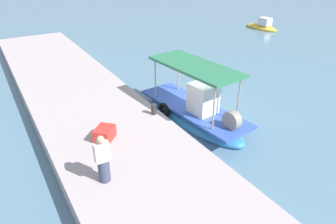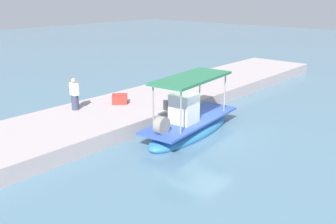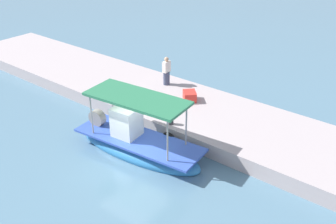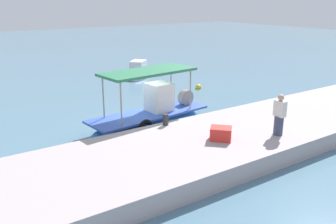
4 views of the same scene
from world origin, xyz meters
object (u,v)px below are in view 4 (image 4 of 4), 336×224
at_px(mooring_bollard, 166,120).
at_px(moored_boat_mid, 140,73).
at_px(main_fishing_boat, 151,117).
at_px(fisherman_near_bollard, 279,117).
at_px(cargo_crate, 221,133).
at_px(marker_buoy, 198,87).

distance_m(mooring_bollard, moored_boat_mid, 14.16).
height_order(main_fishing_boat, fisherman_near_bollard, main_fishing_boat).
xyz_separation_m(mooring_bollard, cargo_crate, (0.80, -2.62, 0.01)).
distance_m(mooring_bollard, marker_buoy, 10.00).
bearing_deg(cargo_crate, mooring_bollard, 107.05).
distance_m(cargo_crate, marker_buoy, 11.46).
distance_m(mooring_bollard, cargo_crate, 2.74).
xyz_separation_m(mooring_bollard, marker_buoy, (7.29, 6.78, -0.89)).
relative_size(mooring_bollard, marker_buoy, 1.18).
xyz_separation_m(fisherman_near_bollard, marker_buoy, (4.22, 10.28, -1.40)).
distance_m(marker_buoy, moored_boat_mid, 6.10).
xyz_separation_m(fisherman_near_bollard, cargo_crate, (-2.27, 0.88, -0.50)).
bearing_deg(moored_boat_mid, cargo_crate, -108.96).
bearing_deg(mooring_bollard, marker_buoy, 42.93).
relative_size(main_fishing_boat, cargo_crate, 8.06).
bearing_deg(moored_boat_mid, marker_buoy, -78.64).
bearing_deg(mooring_bollard, main_fishing_boat, 77.63).
xyz_separation_m(fisherman_near_bollard, moored_boat_mid, (3.02, 16.26, -1.25)).
xyz_separation_m(marker_buoy, moored_boat_mid, (-1.20, 5.98, 0.15)).
distance_m(main_fishing_boat, mooring_bollard, 2.03).
bearing_deg(marker_buoy, cargo_crate, -124.59).
height_order(cargo_crate, marker_buoy, cargo_crate).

